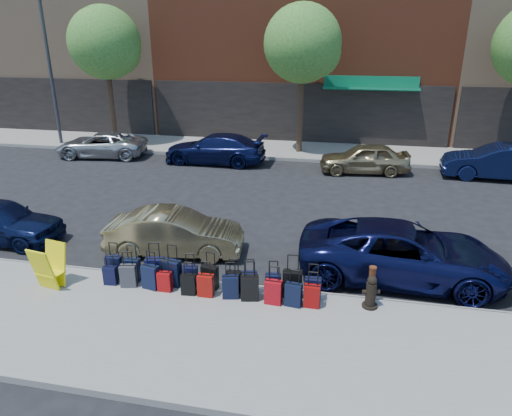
% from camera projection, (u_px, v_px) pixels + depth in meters
% --- Properties ---
extents(ground, '(120.00, 120.00, 0.00)m').
position_uv_depth(ground, '(253.00, 220.00, 15.56)').
color(ground, black).
rests_on(ground, ground).
extents(sidewalk_near, '(60.00, 4.00, 0.15)m').
position_uv_depth(sidewalk_near, '(189.00, 332.00, 9.58)').
color(sidewalk_near, gray).
rests_on(sidewalk_near, ground).
extents(sidewalk_far, '(60.00, 4.00, 0.15)m').
position_uv_depth(sidewalk_far, '(291.00, 150.00, 24.69)').
color(sidewalk_far, gray).
rests_on(sidewalk_far, ground).
extents(curb_near, '(60.00, 0.08, 0.15)m').
position_uv_depth(curb_near, '(216.00, 284.00, 11.43)').
color(curb_near, gray).
rests_on(curb_near, ground).
extents(curb_far, '(60.00, 0.08, 0.15)m').
position_uv_depth(curb_far, '(285.00, 159.00, 22.84)').
color(curb_far, gray).
rests_on(curb_far, ground).
extents(building_left, '(15.00, 12.12, 16.00)m').
position_uv_depth(building_left, '(83.00, 3.00, 32.15)').
color(building_left, '#93755A').
rests_on(building_left, ground).
extents(tree_left, '(3.80, 3.80, 7.27)m').
position_uv_depth(tree_left, '(107.00, 45.00, 24.16)').
color(tree_left, black).
rests_on(tree_left, sidewalk_far).
extents(tree_center, '(3.80, 3.80, 7.27)m').
position_uv_depth(tree_center, '(305.00, 46.00, 22.21)').
color(tree_center, black).
rests_on(tree_center, sidewalk_far).
extents(streetlight, '(2.59, 0.18, 8.00)m').
position_uv_depth(streetlight, '(52.00, 60.00, 24.33)').
color(streetlight, '#333338').
rests_on(streetlight, sidewalk_far).
extents(suitcase_front_0, '(0.40, 0.22, 0.95)m').
position_uv_depth(suitcase_front_0, '(114.00, 267.00, 11.50)').
color(suitcase_front_0, black).
rests_on(suitcase_front_0, sidewalk_near).
extents(suitcase_front_1, '(0.41, 0.25, 0.94)m').
position_uv_depth(suitcase_front_1, '(132.00, 270.00, 11.37)').
color(suitcase_front_1, black).
rests_on(suitcase_front_1, sidewalk_near).
extents(suitcase_front_2, '(0.48, 0.32, 1.06)m').
position_uv_depth(suitcase_front_2, '(155.00, 270.00, 11.25)').
color(suitcase_front_2, black).
rests_on(suitcase_front_2, sidewalk_near).
extents(suitcase_front_3, '(0.47, 0.31, 1.06)m').
position_uv_depth(suitcase_front_3, '(172.00, 273.00, 11.14)').
color(suitcase_front_3, black).
rests_on(suitcase_front_3, sidewalk_near).
extents(suitcase_front_4, '(0.38, 0.24, 0.86)m').
position_uv_depth(suitcase_front_4, '(190.00, 276.00, 11.11)').
color(suitcase_front_4, black).
rests_on(suitcase_front_4, sidewalk_near).
extents(suitcase_front_5, '(0.43, 0.29, 0.94)m').
position_uv_depth(suitcase_front_5, '(210.00, 277.00, 11.02)').
color(suitcase_front_5, black).
rests_on(suitcase_front_5, sidewalk_near).
extents(suitcase_front_6, '(0.36, 0.21, 0.85)m').
position_uv_depth(suitcase_front_6, '(234.00, 281.00, 10.88)').
color(suitcase_front_6, black).
rests_on(suitcase_front_6, sidewalk_near).
extents(suitcase_front_7, '(0.39, 0.26, 0.87)m').
position_uv_depth(suitcase_front_7, '(250.00, 282.00, 10.82)').
color(suitcase_front_7, black).
rests_on(suitcase_front_7, sidewalk_near).
extents(suitcase_front_8, '(0.38, 0.24, 0.86)m').
position_uv_depth(suitcase_front_8, '(273.00, 284.00, 10.75)').
color(suitcase_front_8, black).
rests_on(suitcase_front_8, sidewalk_near).
extents(suitcase_front_9, '(0.45, 0.27, 1.06)m').
position_uv_depth(suitcase_front_9, '(292.00, 284.00, 10.66)').
color(suitcase_front_9, black).
rests_on(suitcase_front_9, sidewalk_near).
extents(suitcase_front_10, '(0.39, 0.23, 0.91)m').
position_uv_depth(suitcase_front_10, '(313.00, 289.00, 10.53)').
color(suitcase_front_10, black).
rests_on(suitcase_front_10, sidewalk_near).
extents(suitcase_back_0, '(0.33, 0.21, 0.77)m').
position_uv_depth(suitcase_back_0, '(110.00, 275.00, 11.21)').
color(suitcase_back_0, black).
rests_on(suitcase_back_0, sidewalk_near).
extents(suitcase_back_1, '(0.42, 0.29, 0.91)m').
position_uv_depth(suitcase_back_1, '(128.00, 276.00, 11.11)').
color(suitcase_back_1, '#36363B').
rests_on(suitcase_back_1, sidewalk_near).
extents(suitcase_back_2, '(0.44, 0.31, 0.96)m').
position_uv_depth(suitcase_back_2, '(151.00, 277.00, 11.02)').
color(suitcase_back_2, black).
rests_on(suitcase_back_2, sidewalk_near).
extents(suitcase_back_3, '(0.33, 0.19, 0.79)m').
position_uv_depth(suitcase_back_3, '(165.00, 281.00, 10.92)').
color(suitcase_back_3, '#A20A0C').
rests_on(suitcase_back_3, sidewalk_near).
extents(suitcase_back_4, '(0.36, 0.23, 0.82)m').
position_uv_depth(suitcase_back_4, '(189.00, 284.00, 10.77)').
color(suitcase_back_4, black).
rests_on(suitcase_back_4, sidewalk_near).
extents(suitcase_back_5, '(0.37, 0.22, 0.88)m').
position_uv_depth(suitcase_back_5, '(206.00, 285.00, 10.70)').
color(suitcase_back_5, '#930F09').
rests_on(suitcase_back_5, sidewalk_near).
extents(suitcase_back_6, '(0.41, 0.29, 0.90)m').
position_uv_depth(suitcase_back_6, '(231.00, 287.00, 10.62)').
color(suitcase_back_6, black).
rests_on(suitcase_back_6, sidewalk_near).
extents(suitcase_back_7, '(0.44, 0.31, 0.96)m').
position_uv_depth(suitcase_back_7, '(250.00, 288.00, 10.54)').
color(suitcase_back_7, black).
rests_on(suitcase_back_7, sidewalk_near).
extents(suitcase_back_8, '(0.40, 0.25, 0.92)m').
position_uv_depth(suitcase_back_8, '(273.00, 292.00, 10.39)').
color(suitcase_back_8, '#A20A13').
rests_on(suitcase_back_8, sidewalk_near).
extents(suitcase_back_9, '(0.39, 0.26, 0.89)m').
position_uv_depth(suitcase_back_9, '(293.00, 295.00, 10.31)').
color(suitcase_back_9, black).
rests_on(suitcase_back_9, sidewalk_near).
extents(suitcase_back_10, '(0.36, 0.22, 0.86)m').
position_uv_depth(suitcase_back_10, '(312.00, 296.00, 10.27)').
color(suitcase_back_10, maroon).
rests_on(suitcase_back_10, sidewalk_near).
extents(fire_hydrant, '(0.40, 0.35, 0.78)m').
position_uv_depth(fire_hydrant, '(371.00, 293.00, 10.22)').
color(fire_hydrant, black).
rests_on(fire_hydrant, sidewalk_near).
extents(bollard, '(0.17, 0.17, 0.91)m').
position_uv_depth(bollard, '(371.00, 284.00, 10.36)').
color(bollard, '#38190C').
rests_on(bollard, sidewalk_near).
extents(display_rack, '(0.72, 0.77, 1.09)m').
position_uv_depth(display_rack, '(49.00, 267.00, 11.00)').
color(display_rack, '#FEEF0E').
rests_on(display_rack, sidewalk_near).
extents(car_near_1, '(4.00, 1.81, 1.27)m').
position_uv_depth(car_near_1, '(175.00, 233.00, 13.01)').
color(car_near_1, '#96875C').
rests_on(car_near_1, ground).
extents(car_near_2, '(5.29, 2.55, 1.45)m').
position_uv_depth(car_near_2, '(402.00, 252.00, 11.64)').
color(car_near_2, '#0D103A').
rests_on(car_near_2, ground).
extents(car_far_0, '(4.76, 2.65, 1.26)m').
position_uv_depth(car_far_0, '(101.00, 145.00, 23.41)').
color(car_far_0, silver).
rests_on(car_far_0, ground).
extents(car_far_1, '(4.97, 2.08, 1.43)m').
position_uv_depth(car_far_1, '(215.00, 149.00, 22.21)').
color(car_far_1, '#0D133C').
rests_on(car_far_1, ground).
extents(car_far_2, '(4.15, 2.06, 1.36)m').
position_uv_depth(car_far_2, '(364.00, 158.00, 20.64)').
color(car_far_2, '#918059').
rests_on(car_far_2, ground).
extents(car_far_3, '(4.70, 1.88, 1.52)m').
position_uv_depth(car_far_3, '(499.00, 162.00, 19.73)').
color(car_far_3, '#0D153A').
rests_on(car_far_3, ground).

